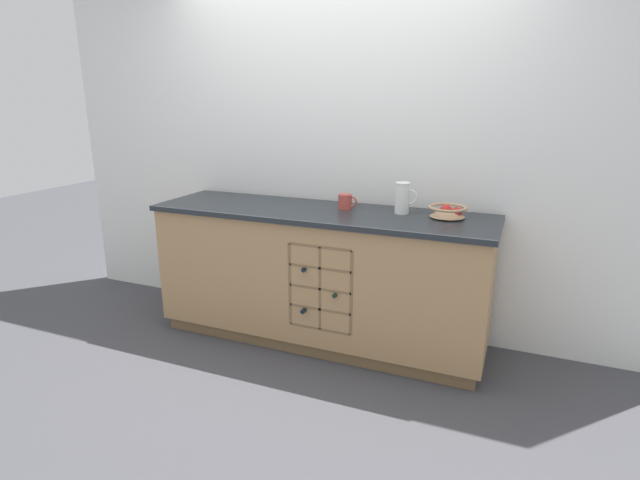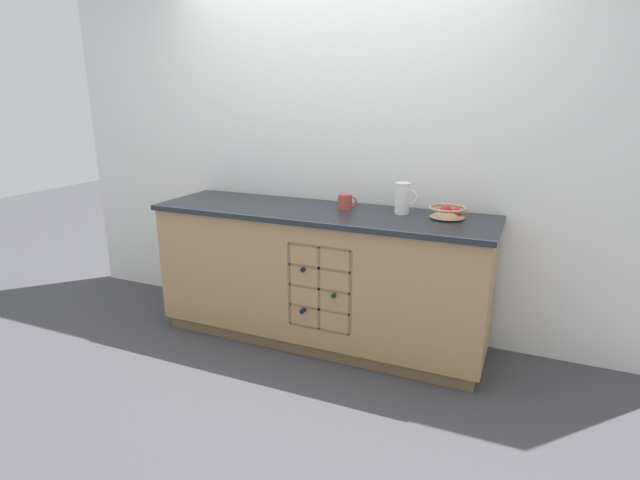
% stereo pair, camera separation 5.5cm
% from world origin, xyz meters
% --- Properties ---
extents(ground_plane, '(14.00, 14.00, 0.00)m').
position_xyz_m(ground_plane, '(0.00, 0.00, 0.00)').
color(ground_plane, '#424247').
extents(back_wall, '(4.64, 0.06, 2.55)m').
position_xyz_m(back_wall, '(0.00, 0.37, 1.27)').
color(back_wall, white).
rests_on(back_wall, ground_plane).
extents(kitchen_island, '(2.28, 0.66, 0.93)m').
position_xyz_m(kitchen_island, '(0.00, -0.00, 0.47)').
color(kitchen_island, brown).
rests_on(kitchen_island, ground_plane).
extents(fruit_bowl, '(0.23, 0.23, 0.08)m').
position_xyz_m(fruit_bowl, '(0.81, 0.10, 0.98)').
color(fruit_bowl, tan).
rests_on(fruit_bowl, kitchen_island).
extents(white_pitcher, '(0.15, 0.10, 0.20)m').
position_xyz_m(white_pitcher, '(0.52, 0.12, 1.04)').
color(white_pitcher, white).
rests_on(white_pitcher, kitchen_island).
extents(ceramic_mug, '(0.13, 0.09, 0.10)m').
position_xyz_m(ceramic_mug, '(0.14, 0.10, 0.98)').
color(ceramic_mug, '#B7473D').
rests_on(ceramic_mug, kitchen_island).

